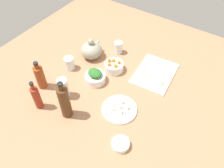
% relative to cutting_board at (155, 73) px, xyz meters
% --- Properties ---
extents(tabletop, '(1.90, 1.90, 0.03)m').
position_rel_cutting_board_xyz_m(tabletop, '(-0.28, 0.17, -0.02)').
color(tabletop, '#A77552').
rests_on(tabletop, ground).
extents(cutting_board, '(0.34, 0.27, 0.01)m').
position_rel_cutting_board_xyz_m(cutting_board, '(0.00, 0.00, 0.00)').
color(cutting_board, silver).
rests_on(cutting_board, tabletop).
extents(plate_tofu, '(0.21, 0.21, 0.01)m').
position_rel_cutting_board_xyz_m(plate_tofu, '(-0.39, 0.04, 0.00)').
color(plate_tofu, white).
rests_on(plate_tofu, tabletop).
extents(bowl_greens, '(0.14, 0.14, 0.05)m').
position_rel_cutting_board_xyz_m(bowl_greens, '(-0.28, 0.30, 0.02)').
color(bowl_greens, white).
rests_on(bowl_greens, tabletop).
extents(bowl_carrots, '(0.13, 0.13, 0.06)m').
position_rel_cutting_board_xyz_m(bowl_carrots, '(-0.12, 0.25, 0.03)').
color(bowl_carrots, white).
rests_on(bowl_carrots, tabletop).
extents(bowl_small_side, '(0.10, 0.10, 0.03)m').
position_rel_cutting_board_xyz_m(bowl_small_side, '(-0.58, -0.09, 0.01)').
color(bowl_small_side, white).
rests_on(bowl_small_side, tabletop).
extents(teapot, '(0.17, 0.15, 0.16)m').
position_rel_cutting_board_xyz_m(teapot, '(-0.09, 0.47, 0.06)').
color(teapot, '#9C9B87').
rests_on(teapot, tabletop).
extents(bottle_0, '(0.06, 0.06, 0.21)m').
position_rel_cutting_board_xyz_m(bottle_0, '(-0.50, 0.56, 0.08)').
color(bottle_0, brown).
rests_on(bottle_0, tabletop).
extents(bottle_1, '(0.06, 0.06, 0.27)m').
position_rel_cutting_board_xyz_m(bottle_1, '(-0.58, 0.28, 0.11)').
color(bottle_1, '#4D2E17').
rests_on(bottle_1, tabletop).
extents(bottle_2, '(0.05, 0.05, 0.21)m').
position_rel_cutting_board_xyz_m(bottle_2, '(-0.63, 0.46, 0.08)').
color(bottle_2, maroon).
rests_on(bottle_2, tabletop).
extents(drinking_glass_0, '(0.07, 0.07, 0.09)m').
position_rel_cutting_board_xyz_m(drinking_glass_0, '(-0.27, 0.52, 0.04)').
color(drinking_glass_0, white).
rests_on(drinking_glass_0, tabletop).
extents(drinking_glass_1, '(0.06, 0.06, 0.09)m').
position_rel_cutting_board_xyz_m(drinking_glass_1, '(0.05, 0.33, 0.04)').
color(drinking_glass_1, white).
rests_on(drinking_glass_1, tabletop).
extents(drinking_glass_2, '(0.06, 0.06, 0.14)m').
position_rel_cutting_board_xyz_m(drinking_glass_2, '(-0.48, 0.39, 0.07)').
color(drinking_glass_2, white).
rests_on(drinking_glass_2, tabletop).
extents(carrot_cube_0, '(0.02, 0.02, 0.02)m').
position_rel_cutting_board_xyz_m(carrot_cube_0, '(-0.11, 0.27, 0.06)').
color(carrot_cube_0, orange).
rests_on(carrot_cube_0, bowl_carrots).
extents(carrot_cube_1, '(0.03, 0.03, 0.02)m').
position_rel_cutting_board_xyz_m(carrot_cube_1, '(-0.12, 0.29, 0.06)').
color(carrot_cube_1, orange).
rests_on(carrot_cube_1, bowl_carrots).
extents(carrot_cube_2, '(0.02, 0.02, 0.02)m').
position_rel_cutting_board_xyz_m(carrot_cube_2, '(-0.16, 0.27, 0.06)').
color(carrot_cube_2, orange).
rests_on(carrot_cube_2, bowl_carrots).
extents(carrot_cube_3, '(0.02, 0.02, 0.02)m').
position_rel_cutting_board_xyz_m(carrot_cube_3, '(-0.14, 0.23, 0.06)').
color(carrot_cube_3, orange).
rests_on(carrot_cube_3, bowl_carrots).
extents(carrot_cube_4, '(0.03, 0.03, 0.02)m').
position_rel_cutting_board_xyz_m(carrot_cube_4, '(-0.10, 0.23, 0.06)').
color(carrot_cube_4, orange).
rests_on(carrot_cube_4, bowl_carrots).
extents(chopped_greens_mound, '(0.09, 0.11, 0.04)m').
position_rel_cutting_board_xyz_m(chopped_greens_mound, '(-0.28, 0.30, 0.07)').
color(chopped_greens_mound, '#2D6C29').
rests_on(chopped_greens_mound, bowl_greens).
extents(tofu_cube_0, '(0.03, 0.03, 0.02)m').
position_rel_cutting_board_xyz_m(tofu_cube_0, '(-0.41, 0.07, 0.02)').
color(tofu_cube_0, silver).
rests_on(tofu_cube_0, plate_tofu).
extents(tofu_cube_1, '(0.03, 0.03, 0.02)m').
position_rel_cutting_board_xyz_m(tofu_cube_1, '(-0.41, 0.02, 0.02)').
color(tofu_cube_1, white).
rests_on(tofu_cube_1, plate_tofu).
extents(tofu_cube_2, '(0.03, 0.03, 0.02)m').
position_rel_cutting_board_xyz_m(tofu_cube_2, '(-0.36, 0.00, 0.02)').
color(tofu_cube_2, silver).
rests_on(tofu_cube_2, plate_tofu).
extents(tofu_cube_3, '(0.03, 0.03, 0.02)m').
position_rel_cutting_board_xyz_m(tofu_cube_3, '(-0.38, 0.09, 0.02)').
color(tofu_cube_3, white).
rests_on(tofu_cube_3, plate_tofu).
extents(tofu_cube_4, '(0.03, 0.03, 0.02)m').
position_rel_cutting_board_xyz_m(tofu_cube_4, '(-0.38, 0.04, 0.02)').
color(tofu_cube_4, white).
rests_on(tofu_cube_4, plate_tofu).
extents(tofu_cube_5, '(0.03, 0.03, 0.02)m').
position_rel_cutting_board_xyz_m(tofu_cube_5, '(-0.34, 0.05, 0.02)').
color(tofu_cube_5, white).
rests_on(tofu_cube_5, plate_tofu).
extents(dumpling_0, '(0.06, 0.06, 0.03)m').
position_rel_cutting_board_xyz_m(dumpling_0, '(0.01, -0.04, 0.02)').
color(dumpling_0, beige).
rests_on(dumpling_0, cutting_board).
extents(dumpling_1, '(0.06, 0.06, 0.03)m').
position_rel_cutting_board_xyz_m(dumpling_1, '(-0.01, 0.08, 0.02)').
color(dumpling_1, beige).
rests_on(dumpling_1, cutting_board).
extents(dumpling_2, '(0.07, 0.07, 0.02)m').
position_rel_cutting_board_xyz_m(dumpling_2, '(0.09, 0.01, 0.02)').
color(dumpling_2, beige).
rests_on(dumpling_2, cutting_board).
extents(dumpling_3, '(0.06, 0.06, 0.02)m').
position_rel_cutting_board_xyz_m(dumpling_3, '(-0.08, 0.05, 0.02)').
color(dumpling_3, beige).
rests_on(dumpling_3, cutting_board).
extents(dumpling_4, '(0.07, 0.07, 0.02)m').
position_rel_cutting_board_xyz_m(dumpling_4, '(-0.04, -0.00, 0.02)').
color(dumpling_4, beige).
rests_on(dumpling_4, cutting_board).
extents(dumpling_5, '(0.05, 0.06, 0.03)m').
position_rel_cutting_board_xyz_m(dumpling_5, '(-0.07, -0.08, 0.02)').
color(dumpling_5, beige).
rests_on(dumpling_5, cutting_board).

